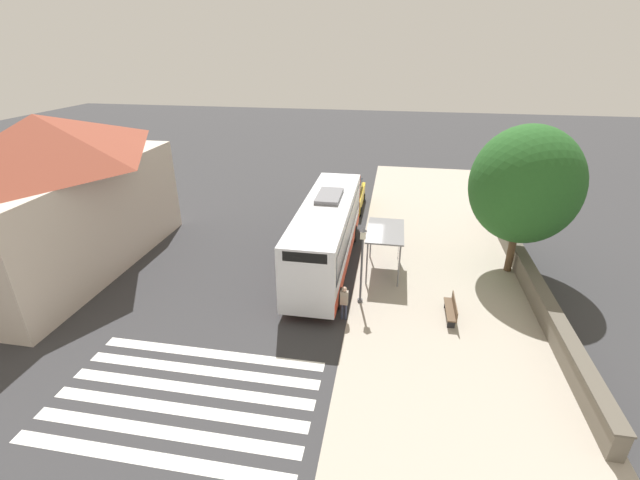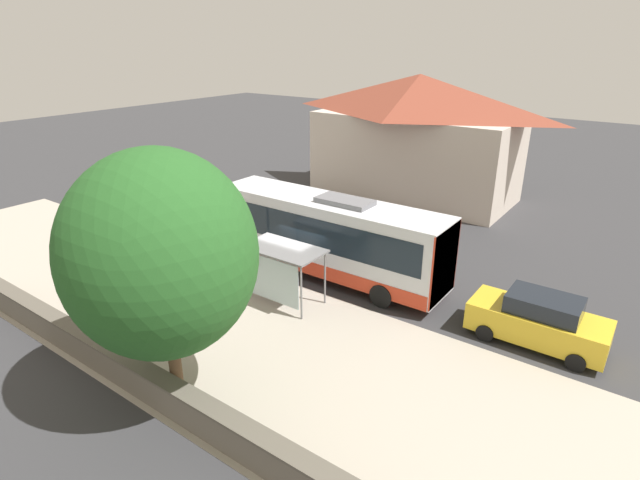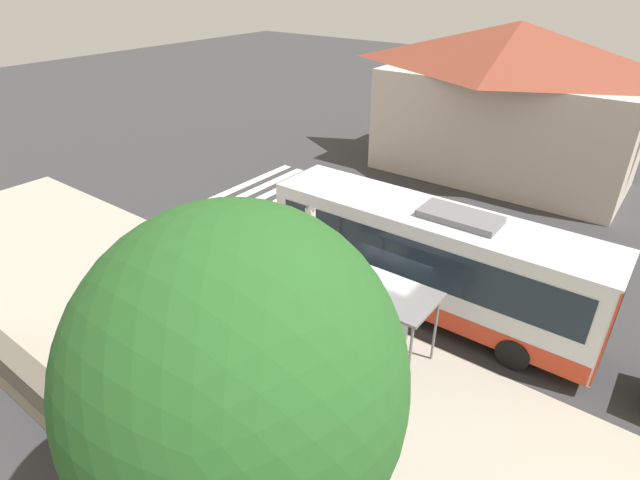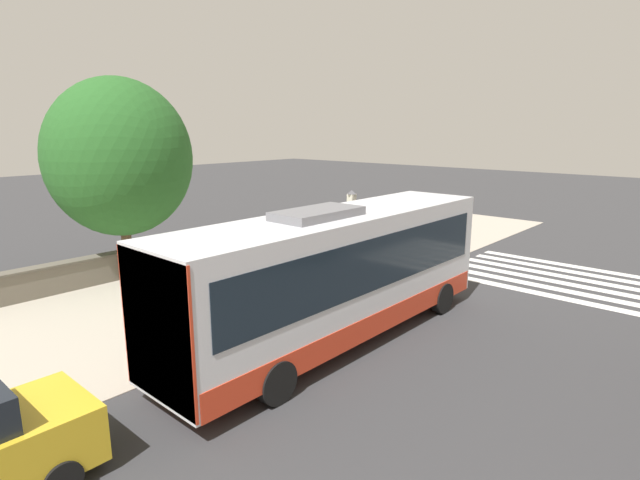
{
  "view_description": "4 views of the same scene",
  "coord_description": "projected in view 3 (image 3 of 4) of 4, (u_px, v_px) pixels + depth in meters",
  "views": [
    {
      "loc": [
        -1.54,
        19.96,
        11.2
      ],
      "look_at": [
        1.86,
        0.69,
        2.11
      ],
      "focal_mm": 24.0,
      "sensor_mm": 36.0,
      "label": 1
    },
    {
      "loc": [
        -15.52,
        -12.47,
        10.28
      ],
      "look_at": [
        1.92,
        0.07,
        1.53
      ],
      "focal_mm": 28.0,
      "sensor_mm": 36.0,
      "label": 2
    },
    {
      "loc": [
        -11.83,
        -6.2,
        10.54
      ],
      "look_at": [
        -0.17,
        2.57,
        2.45
      ],
      "focal_mm": 28.0,
      "sensor_mm": 36.0,
      "label": 3
    },
    {
      "loc": [
        10.17,
        -10.74,
        5.89
      ],
      "look_at": [
        -0.22,
        0.87,
        2.38
      ],
      "focal_mm": 28.0,
      "sensor_mm": 36.0,
      "label": 4
    }
  ],
  "objects": [
    {
      "name": "bus",
      "position": [
        429.0,
        258.0,
        16.58
      ],
      "size": [
        2.61,
        11.17,
        3.86
      ],
      "color": "silver",
      "rests_on": "ground"
    },
    {
      "name": "crosswalk_stripes",
      "position": [
        266.0,
        201.0,
        25.31
      ],
      "size": [
        9.0,
        5.25,
        0.01
      ],
      "color": "silver",
      "rests_on": "ground"
    },
    {
      "name": "sidewalk_plaza",
      "position": [
        300.0,
        408.0,
        13.48
      ],
      "size": [
        9.0,
        44.0,
        0.02
      ],
      "color": "#ADA393",
      "rests_on": "ground"
    },
    {
      "name": "background_building",
      "position": [
        508.0,
        101.0,
        26.41
      ],
      "size": [
        7.0,
        13.6,
        8.12
      ],
      "color": "beige",
      "rests_on": "ground"
    },
    {
      "name": "bus_shelter",
      "position": [
        375.0,
        302.0,
        14.34
      ],
      "size": [
        1.88,
        3.34,
        2.4
      ],
      "color": "slate",
      "rests_on": "ground"
    },
    {
      "name": "pedestrian",
      "position": [
        289.0,
        258.0,
        18.51
      ],
      "size": [
        0.34,
        0.22,
        1.65
      ],
      "color": "#2D3347",
      "rests_on": "ground"
    },
    {
      "name": "street_lamp_near",
      "position": [
        311.0,
        246.0,
        16.68
      ],
      "size": [
        0.28,
        0.28,
        3.81
      ],
      "color": "#4C4C51",
      "rests_on": "ground"
    },
    {
      "name": "ground_plane",
      "position": [
        384.0,
        325.0,
        16.64
      ],
      "size": [
        120.0,
        120.0,
        0.0
      ],
      "primitive_type": "plane",
      "color": "#353538",
      "rests_on": "ground"
    },
    {
      "name": "shade_tree",
      "position": [
        239.0,
        381.0,
        7.83
      ],
      "size": [
        5.34,
        5.34,
        7.74
      ],
      "color": "brown",
      "rests_on": "ground"
    },
    {
      "name": "bench",
      "position": [
        212.0,
        346.0,
        15.0
      ],
      "size": [
        0.4,
        1.9,
        0.88
      ],
      "color": "brown",
      "rests_on": "ground"
    }
  ]
}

